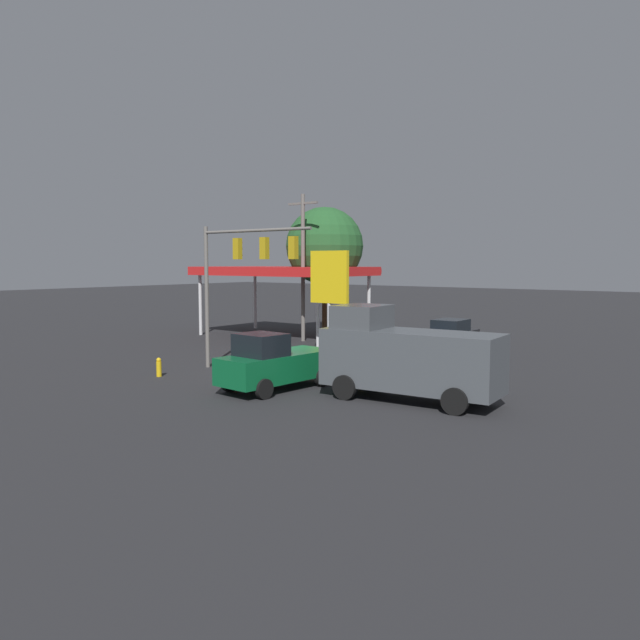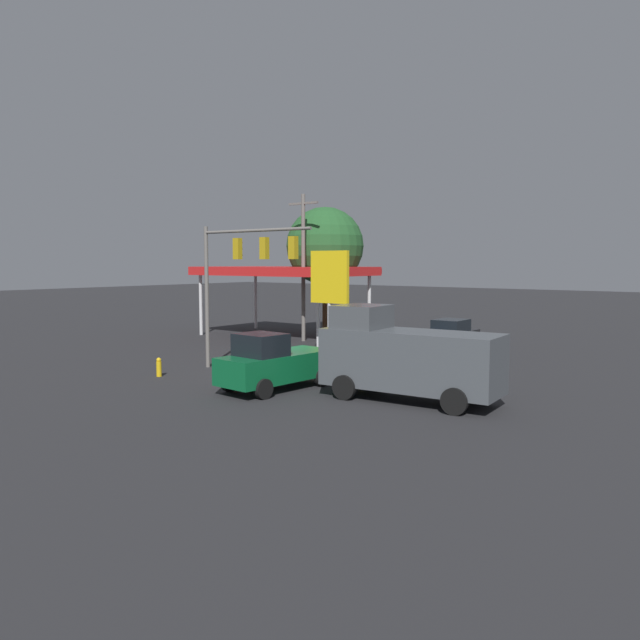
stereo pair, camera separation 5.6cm
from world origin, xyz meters
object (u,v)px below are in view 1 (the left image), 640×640
Objects in this scene: hatchback_crossing at (366,340)px; fire_hydrant at (159,367)px; sedan_far at (450,336)px; price_sign at (329,281)px; pickup_parked at (274,363)px; street_tree at (325,246)px; traffic_signal_assembly at (242,264)px; delivery_truck at (406,357)px; utility_pole at (303,264)px.

hatchback_crossing is 11.55m from fire_hydrant.
price_sign is at bearing -46.68° from sedan_far.
street_tree is (10.01, -16.65, 5.29)m from pickup_parked.
sedan_far is at bearing -111.59° from traffic_signal_assembly.
delivery_truck is 7.91× the size of fire_hydrant.
pickup_parked is 5.57m from delivery_truck.
traffic_signal_assembly is at bearing -114.39° from pickup_parked.
fire_hydrant is at bearing 7.97° from delivery_truck.
traffic_signal_assembly reaches higher than price_sign.
delivery_truck is (-7.18, 8.13, 0.75)m from hatchback_crossing.
utility_pole is at bearing -112.93° from hatchback_crossing.
price_sign is at bearing -151.59° from pickup_parked.
pickup_parked is (-1.86, 9.66, 0.16)m from hatchback_crossing.
pickup_parked is (-3.92, 2.15, -4.09)m from traffic_signal_assembly.
traffic_signal_assembly is 6.16m from fire_hydrant.
price_sign is at bearing -82.04° from hatchback_crossing.
utility_pole reaches higher than street_tree.
traffic_signal_assembly is 1.19× the size of price_sign.
pickup_parked reaches higher than fire_hydrant.
price_sign is 10.79m from pickup_parked.
traffic_signal_assembly is 13.87m from sedan_far.
hatchback_crossing is at bearing -53.06° from delivery_truck.
hatchback_crossing is 0.73× the size of pickup_parked.
street_tree is at bearing -77.87° from fire_hydrant.
street_tree reaches higher than hatchback_crossing.
pickup_parked is at bearing 114.00° from price_sign.
sedan_far is at bearing 152.34° from hatchback_crossing.
utility_pole reaches higher than price_sign.
price_sign reaches higher than sedan_far.
street_tree is at bearing -49.10° from delivery_truck.
traffic_signal_assembly is 7.97× the size of fire_hydrant.
fire_hydrant is at bearing -19.46° from hatchback_crossing.
price_sign reaches higher than fire_hydrant.
traffic_signal_assembly is at bearing -125.90° from fire_hydrant.
utility_pole is 2.51× the size of hatchback_crossing.
pickup_parked is at bearing -4.47° from sedan_far.
hatchback_crossing is 5.53m from sedan_far.
hatchback_crossing is 12.05m from street_tree.
delivery_truck is at bearing 176.16° from traffic_signal_assembly.
traffic_signal_assembly reaches higher than delivery_truck.
street_tree is (6.09, -14.50, 1.21)m from traffic_signal_assembly.
price_sign is 9.51m from street_tree.
fire_hydrant is at bearing 102.13° from street_tree.
hatchback_crossing is (-7.32, 3.52, -4.20)m from utility_pole.
price_sign is 6.72× the size of fire_hydrant.
sedan_far is (-0.94, -14.43, -0.16)m from pickup_parked.
street_tree is at bearing -144.58° from pickup_parked.
delivery_truck is (-14.50, 11.65, -3.45)m from utility_pole.
price_sign reaches higher than pickup_parked.
utility_pole is at bearing -140.74° from pickup_parked.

